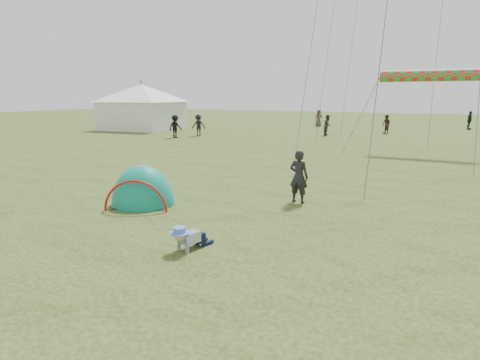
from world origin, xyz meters
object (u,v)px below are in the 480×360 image
at_px(crawling_toddler, 188,237).
at_px(standing_adult, 299,177).
at_px(event_marquee, 142,105).
at_px(popup_tent, 144,205).

xyz_separation_m(crawling_toddler, standing_adult, (1.01, 4.46, 0.52)).
relative_size(crawling_toddler, standing_adult, 0.46).
xyz_separation_m(standing_adult, event_marquee, (-21.21, 18.19, 1.48)).
bearing_deg(event_marquee, standing_adult, -46.41).
bearing_deg(standing_adult, event_marquee, -33.99).
relative_size(standing_adult, event_marquee, 0.24).
bearing_deg(popup_tent, standing_adult, 6.90).
xyz_separation_m(crawling_toddler, event_marquee, (-20.20, 22.65, 1.99)).
xyz_separation_m(popup_tent, standing_adult, (4.08, 2.23, 0.80)).
bearing_deg(crawling_toddler, event_marquee, 149.20).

